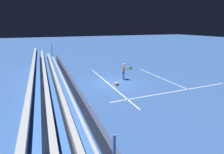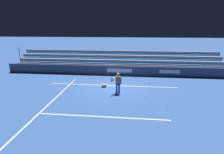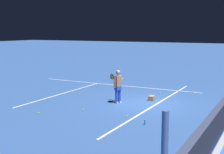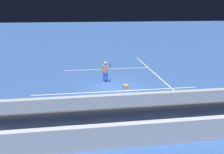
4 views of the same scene
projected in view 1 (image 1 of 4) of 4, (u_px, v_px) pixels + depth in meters
name	position (u px, v px, depth m)	size (l,w,h in m)	color
ground_plane	(113.00, 83.00, 17.33)	(160.00, 160.00, 0.00)	#2D5193
court_baseline_white	(109.00, 84.00, 17.14)	(12.00, 0.10, 0.01)	white
court_sideline_white	(174.00, 92.00, 15.10)	(0.10, 12.00, 0.01)	white
court_service_line_white	(159.00, 77.00, 19.30)	(8.22, 0.10, 0.01)	white
back_wall_sponsor_board	(71.00, 83.00, 15.68)	(25.72, 0.25, 1.10)	#384260
bleacher_stand	(49.00, 83.00, 14.97)	(24.43, 2.40, 2.95)	#9EA3A8
tennis_player	(124.00, 72.00, 18.15)	(0.80, 0.94, 1.71)	blue
ball_box_cardboard	(117.00, 84.00, 16.65)	(0.40, 0.30, 0.26)	#A87F51
tennis_ball_near_player	(151.00, 78.00, 18.77)	(0.07, 0.07, 0.07)	#CCE533
tennis_ball_toward_net	(112.00, 88.00, 15.96)	(0.07, 0.07, 0.07)	#CCE533
tennis_ball_far_left	(116.00, 100.00, 13.27)	(0.07, 0.07, 0.07)	#CCE533
tennis_ball_far_right	(129.00, 92.00, 14.92)	(0.07, 0.07, 0.07)	#CCE533
tennis_ball_on_baseline	(113.00, 88.00, 15.77)	(0.07, 0.07, 0.07)	#CCE533
tennis_ball_stray_back	(121.00, 74.00, 20.61)	(0.07, 0.07, 0.07)	#CCE533
tennis_ball_midcourt	(102.00, 76.00, 19.81)	(0.07, 0.07, 0.07)	#CCE533
tennis_ball_by_box	(127.00, 70.00, 22.44)	(0.07, 0.07, 0.07)	#CCE533
water_bottle	(91.00, 74.00, 19.99)	(0.07, 0.07, 0.22)	#33B2E5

